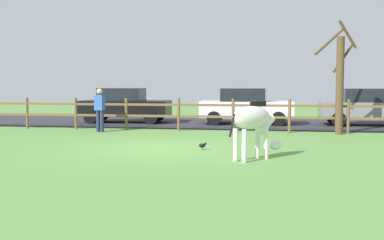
{
  "coord_description": "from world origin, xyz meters",
  "views": [
    {
      "loc": [
        3.18,
        -13.44,
        1.89
      ],
      "look_at": [
        0.76,
        0.68,
        0.77
      ],
      "focal_mm": 45.79,
      "sensor_mm": 36.0,
      "label": 1
    }
  ],
  "objects": [
    {
      "name": "visitor_near_fence",
      "position": [
        -3.37,
        4.13,
        0.91
      ],
      "size": [
        0.41,
        0.31,
        1.64
      ],
      "color": "#232847",
      "rests_on": "ground_plane"
    },
    {
      "name": "zebra",
      "position": [
        2.65,
        -1.55,
        0.93
      ],
      "size": [
        1.38,
        1.61,
        1.41
      ],
      "color": "white",
      "rests_on": "ground_plane"
    },
    {
      "name": "parked_car_white",
      "position": [
        1.87,
        8.0,
        0.84
      ],
      "size": [
        4.08,
        2.04,
        1.56
      ],
      "color": "white",
      "rests_on": "parking_asphalt"
    },
    {
      "name": "bare_tree",
      "position": [
        5.43,
        4.83,
        1.93
      ],
      "size": [
        1.46,
        1.47,
        4.03
      ],
      "color": "#513A23",
      "rests_on": "ground_plane"
    },
    {
      "name": "parked_car_black",
      "position": [
        -3.6,
        7.91,
        0.84
      ],
      "size": [
        4.07,
        2.02,
        1.56
      ],
      "color": "black",
      "rests_on": "parking_asphalt"
    },
    {
      "name": "parked_car_grey",
      "position": [
        7.02,
        8.16,
        0.84
      ],
      "size": [
        4.05,
        1.98,
        1.56
      ],
      "color": "slate",
      "rests_on": "parking_asphalt"
    },
    {
      "name": "ground_plane",
      "position": [
        0.0,
        0.0,
        0.0
      ],
      "size": [
        60.0,
        60.0,
        0.0
      ],
      "primitive_type": "plane",
      "color": "#5B8C42"
    },
    {
      "name": "paddock_fence",
      "position": [
        -0.51,
        5.0,
        0.72
      ],
      "size": [
        21.09,
        0.11,
        1.26
      ],
      "color": "brown",
      "rests_on": "ground_plane"
    },
    {
      "name": "crow_on_grass",
      "position": [
        1.18,
        -0.08,
        0.13
      ],
      "size": [
        0.22,
        0.1,
        0.2
      ],
      "color": "black",
      "rests_on": "ground_plane"
    },
    {
      "name": "parking_asphalt",
      "position": [
        0.0,
        9.3,
        0.03
      ],
      "size": [
        28.0,
        7.4,
        0.05
      ],
      "primitive_type": "cube",
      "color": "#2D2D33",
      "rests_on": "ground_plane"
    }
  ]
}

